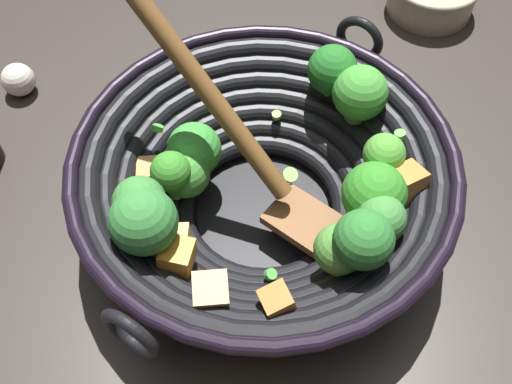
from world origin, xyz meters
The scene contains 3 objects.
ground_plane centered at (0.00, 0.00, 0.00)m, with size 4.00×4.00×0.00m, color #332D28.
wok centered at (0.00, 0.00, 0.07)m, with size 0.36×0.38×0.24m.
garlic_bulb centered at (-0.31, 0.13, 0.02)m, with size 0.04×0.04×0.04m, color silver.
Camera 1 is at (0.04, -0.33, 0.53)m, focal length 42.46 mm.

